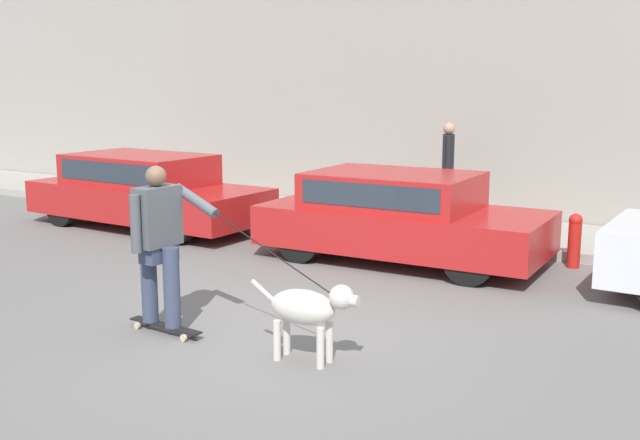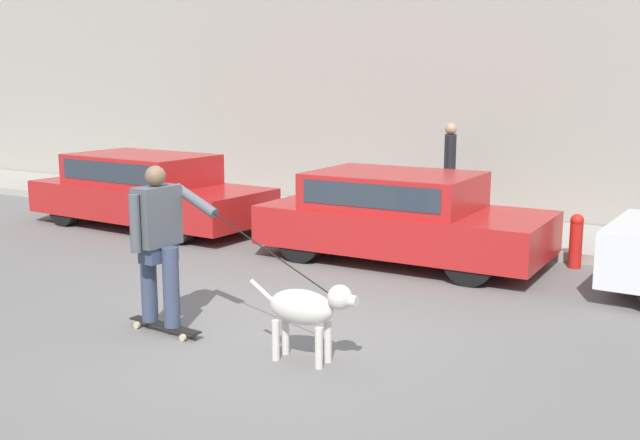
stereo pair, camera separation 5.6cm
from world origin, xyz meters
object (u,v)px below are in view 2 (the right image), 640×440
Objects in this scene: fire_hydrant at (576,240)px; dog at (307,309)px; parked_car_1 at (401,217)px; skateboarder at (159,240)px; parked_car_0 at (147,191)px; pedestrian_with_bag at (450,167)px.

dog is at bearing -104.98° from fire_hydrant.
parked_car_1 reaches higher than dog.
parked_car_1 is 1.63× the size of skateboarder.
pedestrian_with_bag is at bearing 31.79° from parked_car_0.
fire_hydrant is at bearing 124.73° from pedestrian_with_bag.
fire_hydrant is (1.27, 4.74, -0.11)m from dog.
parked_car_0 is at bearing 139.09° from skateboarder.
parked_car_0 is 2.66× the size of pedestrian_with_bag.
parked_car_0 is 5.65m from skateboarder.
skateboarder is 6.52m from pedestrian_with_bag.
parked_car_1 is at bearing -159.13° from fire_hydrant.
dog is 6.57m from pedestrian_with_bag.
fire_hydrant is (6.93, 0.83, -0.23)m from parked_car_0.
skateboarder is 5.66m from fire_hydrant.
fire_hydrant is (2.47, -1.70, -0.67)m from pedestrian_with_bag.
pedestrian_with_bag is 2.23× the size of fire_hydrant.
parked_car_1 is at bearing 2.22° from parked_car_0.
pedestrian_with_bag is at bearing 89.87° from skateboarder.
parked_car_1 is 2.40× the size of pedestrian_with_bag.
parked_car_0 is 1.11× the size of parked_car_1.
pedestrian_with_bag is (0.46, 6.50, 0.11)m from skateboarder.
fire_hydrant is (2.18, 0.83, -0.23)m from parked_car_1.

